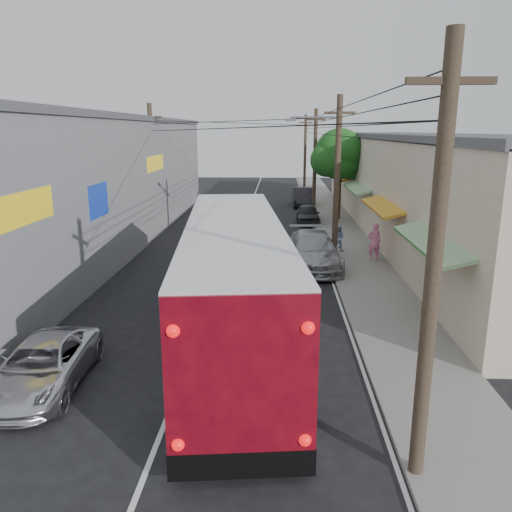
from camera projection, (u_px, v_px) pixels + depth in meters
The scene contains 13 objects.
ground at pixel (170, 412), 11.76m from camera, with size 120.00×120.00×0.00m, color black.
sidewalk at pixel (343, 237), 30.82m from camera, with size 3.00×80.00×0.12m, color slate.
building_right at pixel (412, 183), 31.80m from camera, with size 7.09×40.00×6.25m.
building_left at pixel (88, 180), 28.67m from camera, with size 7.20×36.00×7.25m.
utility_poles at pixel (289, 169), 30.29m from camera, with size 11.80×45.28×8.00m.
street_tree at pixel (340, 156), 35.50m from camera, with size 4.40×4.00×6.60m.
coach_bus at pixel (234, 281), 15.25m from camera, with size 4.17×13.48×3.82m.
jeepney at pixel (42, 365), 12.73m from camera, with size 2.03×4.41×1.23m, color silver.
parked_suv at pixel (314, 251), 23.95m from camera, with size 2.33×5.73×1.66m, color #A0A0A8.
parked_car_mid at pixel (308, 214), 35.36m from camera, with size 1.58×3.92×1.33m, color #26272B.
parked_car_far at pixel (303, 197), 43.47m from camera, with size 1.68×4.81×1.58m, color black.
pedestrian_near at pixel (374, 242), 24.86m from camera, with size 0.68×0.44×1.86m, color pink.
pedestrian_far at pixel (339, 238), 26.83m from camera, with size 0.68×0.53×1.40m, color #8CA5CC.
Camera 1 is at (2.53, -10.39, 6.45)m, focal length 35.00 mm.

